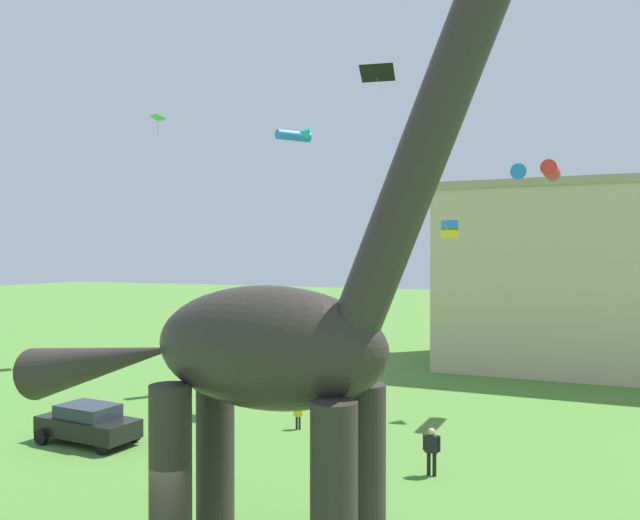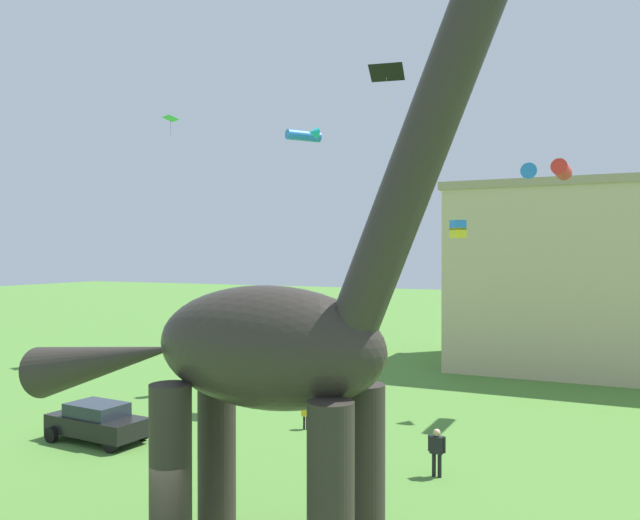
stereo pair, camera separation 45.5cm
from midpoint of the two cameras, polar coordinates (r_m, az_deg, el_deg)
The scene contains 11 objects.
dinosaur_sculpture at distance 15.62m, azimuth -5.75°, elevation -7.74°, with size 14.11×2.99×14.75m.
parked_sedan_left at distance 28.01m, azimuth -20.42°, elevation -13.47°, with size 4.32×2.09×1.55m.
person_far_spectator at distance 28.35m, azimuth -2.44°, elevation -13.49°, with size 0.43×0.19×1.14m.
person_photographer at distance 22.99m, azimuth 9.33°, elevation -16.10°, with size 0.61×0.27×1.64m.
kite_high_left at distance 37.17m, azimuth -2.56°, elevation 11.06°, with size 2.18×2.08×0.61m.
kite_high_right at distance 47.53m, azimuth -14.52°, elevation 12.18°, with size 1.34×1.19×1.40m.
kite_near_high at distance 32.68m, azimuth 18.93°, elevation 7.52°, with size 2.23×2.66×0.78m.
kite_apex at distance 28.42m, azimuth 11.01°, elevation 2.71°, with size 0.76×0.76×0.77m.
kite_far_left at distance 40.33m, azimuth -3.89°, elevation -4.04°, with size 2.63×2.61×0.75m.
kite_mid_center at distance 34.29m, azimuth 4.72°, elevation 16.26°, with size 1.93×1.49×2.30m.
background_building_block at distance 45.77m, azimuth 25.78°, elevation -1.37°, with size 24.10×11.66×12.11m.
Camera 1 is at (8.68, -11.14, 7.60)m, focal length 35.93 mm.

